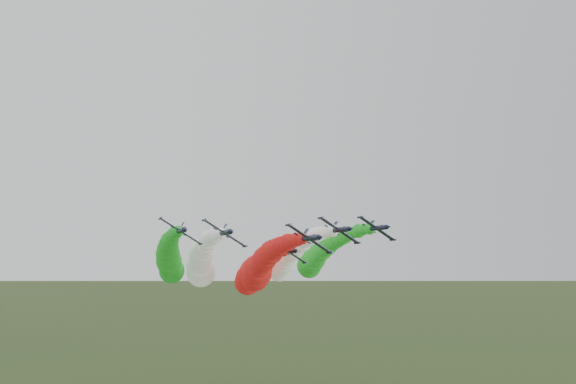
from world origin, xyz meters
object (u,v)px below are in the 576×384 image
object	(u,v)px
jet_inner_left	(202,262)
jet_outer_right	(319,255)
jet_outer_left	(170,259)
jet_inner_right	(288,258)
jet_lead	(261,267)
jet_trail	(252,273)

from	to	relation	value
jet_inner_left	jet_outer_right	distance (m)	34.12
jet_outer_left	jet_inner_left	bearing A→B (deg)	-34.69
jet_inner_left	jet_inner_right	world-z (taller)	jet_inner_right
jet_lead	jet_inner_left	distance (m)	16.47
jet_outer_left	jet_trail	world-z (taller)	jet_outer_left
jet_inner_right	jet_outer_left	distance (m)	30.21
jet_inner_right	jet_outer_right	bearing A→B (deg)	33.79
jet_lead	jet_outer_left	world-z (taller)	jet_outer_left
jet_outer_right	jet_trail	size ratio (longest dim) A/B	0.99
jet_lead	jet_inner_left	xyz separation A→B (m)	(-12.34, 10.85, 1.09)
jet_lead	jet_trail	xyz separation A→B (m)	(4.66, 24.01, -2.11)
jet_outer_left	jet_outer_right	bearing A→B (deg)	-1.10
jet_inner_left	jet_inner_right	distance (m)	21.95
jet_inner_left	jet_outer_right	bearing A→B (deg)	7.16
jet_inner_left	jet_trail	distance (m)	21.73
jet_outer_right	jet_inner_right	bearing A→B (deg)	-146.21
jet_trail	jet_outer_left	bearing A→B (deg)	-161.51
jet_lead	jet_inner_right	xyz separation A→B (m)	(9.23, 6.91, 2.15)
jet_inner_left	jet_trail	world-z (taller)	jet_inner_left
jet_outer_right	jet_trail	distance (m)	19.66
jet_outer_right	jet_outer_left	bearing A→B (deg)	178.90
jet_lead	jet_inner_right	world-z (taller)	jet_inner_right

